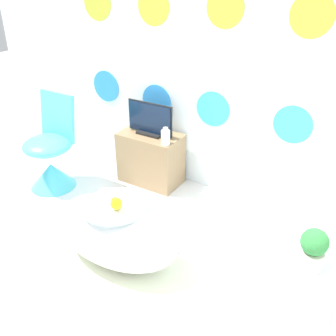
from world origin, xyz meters
TOP-DOWN VIEW (x-y plane):
  - ground_plane at (0.00, 0.00)m, footprint 12.00×12.00m
  - wall_back_dotted at (0.00, 1.92)m, footprint 4.46×0.05m
  - rug at (0.13, 0.56)m, footprint 1.36×0.70m
  - bathtub at (0.14, 0.70)m, footprint 0.94×0.53m
  - rubber_duck at (0.19, 0.66)m, footprint 0.08×0.09m
  - chair at (-0.96, 1.17)m, footprint 0.43×0.43m
  - tv_cabinet at (-0.24, 1.70)m, footprint 0.56×0.33m
  - tv at (-0.24, 1.70)m, footprint 0.44×0.12m
  - vase at (-0.02, 1.60)m, footprint 0.08×0.08m
  - side_table at (1.38, 0.76)m, footprint 0.43×0.34m
  - potted_plant_left at (1.38, 0.76)m, footprint 0.14×0.14m

SIDE VIEW (x-z plane):
  - ground_plane at x=0.00m, z-range 0.00..0.00m
  - rug at x=0.13m, z-range 0.00..0.01m
  - bathtub at x=0.14m, z-range 0.00..0.45m
  - tv_cabinet at x=-0.24m, z-range 0.00..0.48m
  - chair at x=-0.96m, z-range -0.15..0.69m
  - side_table at x=1.38m, z-range 0.14..0.60m
  - rubber_duck at x=0.19m, z-range 0.45..0.54m
  - vase at x=-0.02m, z-range 0.47..0.62m
  - potted_plant_left at x=1.38m, z-range 0.46..0.70m
  - tv at x=-0.24m, z-range 0.46..0.75m
  - wall_back_dotted at x=0.00m, z-range 0.00..2.60m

